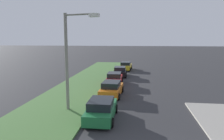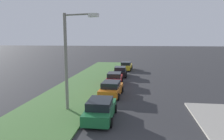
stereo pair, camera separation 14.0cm
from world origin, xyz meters
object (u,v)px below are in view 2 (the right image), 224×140
(parked_car_orange, at_px, (111,89))
(parked_car_yellow, at_px, (126,66))
(parked_car_green, at_px, (100,109))
(parked_car_black, at_px, (120,72))
(parked_car_red, at_px, (114,78))
(streetlight, at_px, (70,55))

(parked_car_orange, distance_m, parked_car_yellow, 17.39)
(parked_car_orange, relative_size, parked_car_yellow, 1.00)
(parked_car_green, distance_m, parked_car_black, 17.00)
(parked_car_red, bearing_deg, parked_car_green, -179.86)
(parked_car_black, bearing_deg, parked_car_green, 177.93)
(parked_car_black, height_order, streetlight, streetlight)
(parked_car_orange, xyz_separation_m, parked_car_yellow, (17.39, -0.35, 0.00))
(parked_car_orange, relative_size, parked_car_red, 1.01)
(parked_car_black, height_order, parked_car_yellow, same)
(parked_car_green, height_order, parked_car_red, same)
(parked_car_orange, height_order, parked_car_red, same)
(parked_car_green, relative_size, parked_car_orange, 0.98)
(parked_car_orange, bearing_deg, parked_car_red, 6.39)
(parked_car_green, distance_m, parked_car_yellow, 23.50)
(streetlight, bearing_deg, parked_car_black, -8.75)
(parked_car_red, bearing_deg, parked_car_black, -3.88)
(parked_car_green, height_order, streetlight, streetlight)
(parked_car_green, distance_m, streetlight, 4.71)
(parked_car_red, xyz_separation_m, streetlight, (-10.05, 2.20, 3.67))
(parked_car_red, relative_size, parked_car_black, 0.99)
(parked_car_green, height_order, parked_car_yellow, same)
(parked_car_red, xyz_separation_m, parked_car_yellow, (12.05, -0.68, 0.00))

